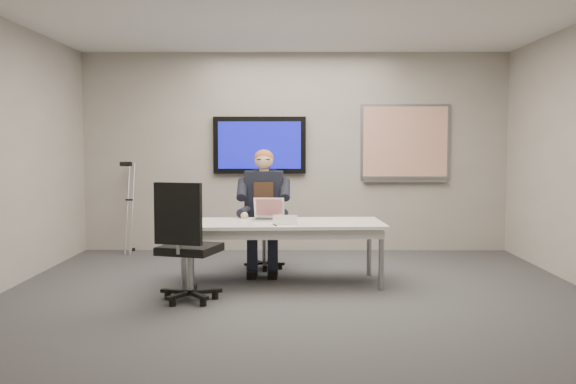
{
  "coord_description": "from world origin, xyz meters",
  "views": [
    {
      "loc": [
        -0.05,
        -6.09,
        1.49
      ],
      "look_at": [
        -0.09,
        0.85,
        0.99
      ],
      "focal_mm": 40.0,
      "sensor_mm": 36.0,
      "label": 1
    }
  ],
  "objects_px": {
    "conference_table": "(282,229)",
    "laptop": "(269,214)",
    "office_chair_near": "(188,265)",
    "seated_person": "(263,223)",
    "office_chair_far": "(265,244)"
  },
  "relations": [
    {
      "from": "laptop",
      "to": "office_chair_near",
      "type": "bearing_deg",
      "value": -120.9
    },
    {
      "from": "conference_table",
      "to": "laptop",
      "type": "distance_m",
      "value": 0.28
    },
    {
      "from": "office_chair_far",
      "to": "seated_person",
      "type": "distance_m",
      "value": 0.38
    },
    {
      "from": "office_chair_near",
      "to": "laptop",
      "type": "height_order",
      "value": "office_chair_near"
    },
    {
      "from": "office_chair_near",
      "to": "conference_table",
      "type": "bearing_deg",
      "value": -119.26
    },
    {
      "from": "office_chair_near",
      "to": "office_chair_far",
      "type": "bearing_deg",
      "value": -94.61
    },
    {
      "from": "office_chair_far",
      "to": "office_chair_near",
      "type": "distance_m",
      "value": 1.85
    },
    {
      "from": "seated_person",
      "to": "laptop",
      "type": "relative_size",
      "value": 4.07
    },
    {
      "from": "conference_table",
      "to": "office_chair_near",
      "type": "relative_size",
      "value": 1.91
    },
    {
      "from": "conference_table",
      "to": "seated_person",
      "type": "xyz_separation_m",
      "value": [
        -0.23,
        0.61,
        -0.01
      ]
    },
    {
      "from": "laptop",
      "to": "conference_table",
      "type": "bearing_deg",
      "value": -48.59
    },
    {
      "from": "conference_table",
      "to": "office_chair_far",
      "type": "relative_size",
      "value": 2.32
    },
    {
      "from": "office_chair_near",
      "to": "laptop",
      "type": "relative_size",
      "value": 3.25
    },
    {
      "from": "conference_table",
      "to": "laptop",
      "type": "xyz_separation_m",
      "value": [
        -0.15,
        0.19,
        0.14
      ]
    },
    {
      "from": "office_chair_near",
      "to": "seated_person",
      "type": "height_order",
      "value": "seated_person"
    }
  ]
}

